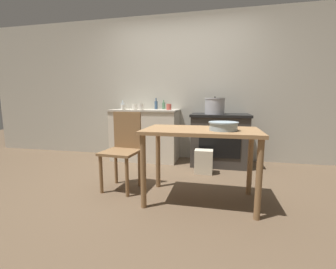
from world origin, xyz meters
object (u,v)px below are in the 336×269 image
Objects in this scene: flour_sack at (204,162)px; stock_pot at (215,106)px; work_table at (201,140)px; chair at (123,148)px; cup_center at (141,107)px; bottle_far_left at (123,106)px; mixing_bowl_large at (223,126)px; cup_mid_right at (169,107)px; stove at (219,139)px; cup_center_right at (135,107)px; bottle_mid_left at (156,105)px; cup_center_left at (123,107)px; bottle_left at (164,106)px.

stock_pot reaches higher than flour_sack.
chair reaches higher than work_table.
bottle_far_left is at bearing 150.80° from cup_center.
cup_mid_right is at bearing 119.92° from mixing_bowl_large.
bottle_far_left is 0.89m from cup_mid_right.
cup_center is (-0.16, 1.13, 0.45)m from chair.
stove is 9.02× the size of cup_center_right.
bottle_mid_left reaches higher than cup_center_right.
work_table is 3.62× the size of stock_pot.
cup_mid_right is (-0.85, -0.02, 0.53)m from stove.
stove is 5.78× the size of bottle_far_left.
cup_center reaches higher than chair.
cup_center_left is (0.13, -0.26, -0.02)m from bottle_far_left.
flour_sack is at bearing 44.16° from chair.
bottle_far_left is at bearing -168.22° from bottle_left.
work_table is 0.28m from mixing_bowl_large.
mixing_bowl_large is at bearing -89.35° from stove.
mixing_bowl_large reaches higher than stove.
bottle_mid_left is at bearing 119.22° from work_table.
mixing_bowl_large is at bearing -59.96° from bottle_left.
cup_mid_right is (0.29, -0.24, -0.03)m from bottle_mid_left.
stove is at bearing 7.11° from cup_center.
cup_mid_right reaches higher than work_table.
bottle_left is (-0.80, 1.70, 0.31)m from work_table.
chair is (-0.94, 0.17, -0.16)m from work_table.
cup_center_left is at bearing 137.59° from work_table.
bottle_left is at bearing 89.89° from chair.
bottle_mid_left is at bearing 140.59° from flour_sack.
cup_center_left is (-0.60, -0.41, -0.02)m from bottle_left.
mixing_bowl_large is (1.15, -0.24, 0.32)m from chair.
chair is 1.58m from bottle_mid_left.
cup_center_left is (-1.62, 1.35, 0.12)m from mixing_bowl_large.
cup_mid_right is at bearing 5.35° from cup_center_right.
cup_center_left is (-0.47, 1.11, 0.44)m from chair.
cup_center is at bearing 133.87° from mixing_bowl_large.
stock_pot is at bearing 85.46° from work_table.
cup_center_left is 0.78× the size of cup_center.
stock_pot is at bearing 94.32° from mixing_bowl_large.
cup_center_right is at bearing 135.18° from mixing_bowl_large.
flour_sack is (0.92, 0.75, -0.32)m from chair.
mixing_bowl_large is 1.90m from cup_center.
cup_center reaches higher than cup_center_right.
cup_center_right reaches higher than flour_sack.
work_table is at bearing -94.54° from stock_pot.
bottle_far_left is 1.53× the size of cup_center.
mixing_bowl_large is at bearing -44.82° from cup_center_right.
bottle_left is (-0.91, 0.32, -0.01)m from stock_pot.
stock_pot is 1.65m from bottle_far_left.
stove is 11.38× the size of cup_center_left.
bottle_mid_left is at bearing 123.53° from mixing_bowl_large.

